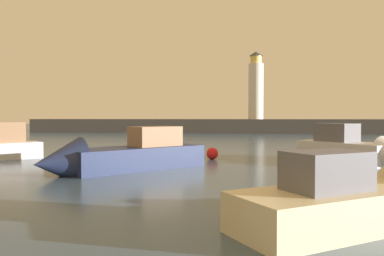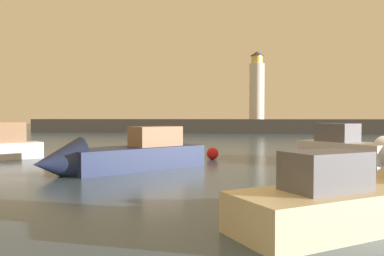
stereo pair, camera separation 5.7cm
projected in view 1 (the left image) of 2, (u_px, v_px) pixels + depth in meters
ground_plane at (234, 148)px, 33.11m from camera, size 220.00×220.00×0.00m
breakwater at (239, 126)px, 64.07m from camera, size 72.10×6.39×2.31m
lighthouse at (256, 87)px, 63.50m from camera, size 2.47×2.47×11.33m
motorboat_0 at (117, 157)px, 18.67m from camera, size 7.58×7.94×2.67m
motorboat_1 at (358, 150)px, 21.53m from camera, size 5.90×6.86×2.64m
motorboat_3 at (372, 199)px, 9.54m from camera, size 6.79×5.50×2.31m
mooring_buoy at (212, 153)px, 23.80m from camera, size 0.75×0.75×0.75m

